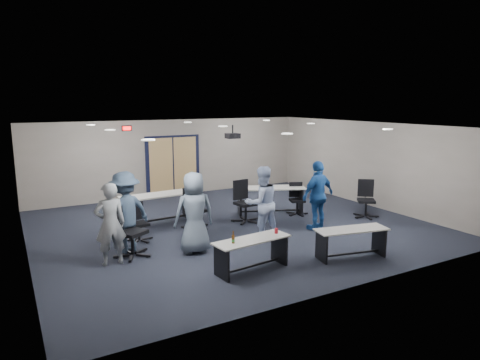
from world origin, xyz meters
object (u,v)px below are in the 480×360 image
table_front_right (351,238)px  person_gray (110,224)px  table_back_right (270,196)px  person_back (126,212)px  table_back_left (158,204)px  chair_back_c (246,202)px  chair_back_d (297,199)px  table_front_left (252,249)px  person_lightblue (262,203)px  chair_loose_left (132,230)px  person_plaid (194,213)px  person_navy (318,195)px  chair_back_b (195,209)px  chair_back_a (139,223)px  chair_loose_right (366,199)px

table_front_right → person_gray: size_ratio=0.96×
table_back_right → person_back: (-4.57, -1.14, 0.35)m
table_back_left → person_back: 2.29m
person_gray → person_back: person_back is taller
chair_back_c → chair_back_d: 1.74m
table_front_left → person_lightblue: bearing=46.4°
person_lightblue → table_front_left: bearing=55.7°
chair_loose_left → person_back: person_back is taller
table_front_right → person_plaid: bearing=157.4°
person_plaid → person_navy: same height
chair_loose_left → person_lightblue: person_lightblue is taller
table_back_left → person_lightblue: person_lightblue is taller
table_front_left → table_back_right: 4.34m
person_gray → table_front_right: bearing=155.9°
table_front_left → person_navy: person_navy is taller
table_front_right → person_gray: person_gray is taller
table_back_right → person_navy: size_ratio=1.18×
chair_back_b → chair_back_d: chair_back_b is taller
person_navy → table_back_left: bearing=-44.8°
person_lightblue → chair_back_a: bearing=-21.8°
chair_back_b → chair_back_c: bearing=-13.9°
table_back_right → chair_back_c: 1.11m
chair_back_c → person_lightblue: person_lightblue is taller
table_back_left → person_gray: bearing=-130.2°
table_front_right → person_navy: person_navy is taller
chair_back_b → person_navy: size_ratio=0.59×
table_front_right → person_gray: bearing=167.4°
table_back_left → chair_back_d: 4.08m
person_gray → chair_back_b: bearing=-148.7°
table_back_left → chair_back_a: bearing=-129.0°
person_lightblue → person_navy: size_ratio=0.99×
person_back → person_gray: bearing=32.6°
person_lightblue → person_plaid: bearing=5.9°
chair_back_a → person_back: bearing=-132.9°
chair_loose_left → chair_loose_right: size_ratio=1.09×
person_plaid → person_lightblue: bearing=-170.5°
table_back_right → person_back: size_ratio=1.18×
table_front_right → person_back: size_ratio=0.91×
table_front_left → table_back_right: bearing=46.1°
table_back_left → person_back: person_back is taller
chair_back_a → chair_back_b: 1.64m
table_back_right → chair_back_b: (-2.51, -0.24, -0.02)m
table_front_right → chair_loose_right: (2.68, 2.22, 0.10)m
person_lightblue → person_back: size_ratio=0.99×
person_plaid → person_back: (-1.32, 0.77, 0.00)m
person_gray → person_lightblue: person_lightblue is taller
table_back_right → chair_back_b: 2.53m
chair_loose_left → person_lightblue: size_ratio=0.66×
table_back_left → person_gray: 3.04m
chair_back_a → chair_back_b: size_ratio=0.87×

